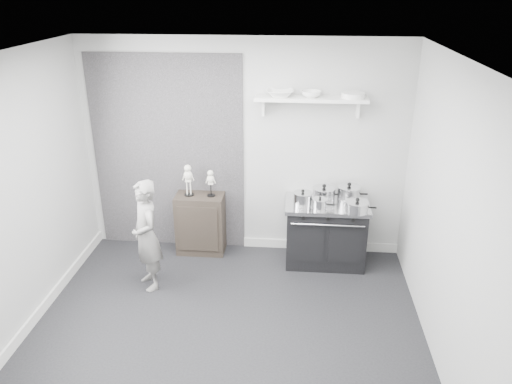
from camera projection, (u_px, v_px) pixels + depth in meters
The scene contains 16 objects.
ground at pixel (225, 332), 5.04m from camera, with size 4.00×4.00×0.00m, color black.
room_shell at pixel (213, 175), 4.54m from camera, with size 4.02×3.62×2.71m.
wall_shelf at pixel (311, 100), 5.72m from camera, with size 1.30×0.26×0.24m.
stove at pixel (325, 233), 6.15m from camera, with size 1.00×0.63×0.80m.
side_cabinet at pixel (201, 223), 6.40m from camera, with size 0.61×0.35×0.79m, color black.
child at pixel (146, 236), 5.56m from camera, with size 0.47×0.31×1.30m, color slate.
pot_front_left at pixel (303, 199), 5.90m from camera, with size 0.31×0.23×0.20m.
pot_back_left at pixel (324, 193), 6.07m from camera, with size 0.36×0.28×0.20m.
pot_back_right at pixel (349, 193), 6.05m from camera, with size 0.37×0.29×0.22m.
pot_front_right at pixel (357, 206), 5.75m from camera, with size 0.36×0.27×0.17m.
pot_front_center at pixel (320, 204), 5.82m from camera, with size 0.27×0.18×0.16m.
skeleton_full at pixel (188, 178), 6.17m from camera, with size 0.13×0.08×0.47m, color silver, non-canonical shape.
skeleton_torso at pixel (211, 181), 6.16m from camera, with size 0.11×0.07×0.39m, color silver, non-canonical shape.
bowl_large at pixel (280, 93), 5.72m from camera, with size 0.32×0.32×0.08m, color white.
bowl_small at pixel (311, 94), 5.69m from camera, with size 0.23×0.23×0.07m, color white.
plate_stack at pixel (353, 95), 5.65m from camera, with size 0.27×0.27×0.06m, color white.
Camera 1 is at (0.67, -4.04, 3.27)m, focal length 35.00 mm.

